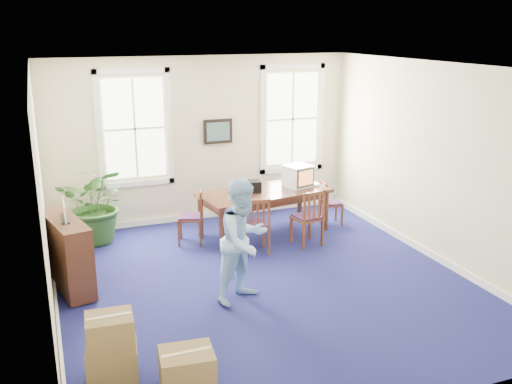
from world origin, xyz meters
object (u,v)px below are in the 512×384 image
object	(u,v)px
credenza	(67,255)
potted_plant	(98,204)
man	(244,241)
cardboard_boxes	(129,339)
chair_near_left	(255,224)
crt_tv	(298,176)
conference_table	(264,212)

from	to	relation	value
credenza	potted_plant	size ratio (longest dim) A/B	0.95
credenza	potted_plant	world-z (taller)	potted_plant
man	potted_plant	distance (m)	3.45
man	cardboard_boxes	xyz separation A→B (m)	(-1.79, -1.23, -0.46)
man	potted_plant	size ratio (longest dim) A/B	1.23
chair_near_left	credenza	bearing A→B (deg)	15.24
cardboard_boxes	credenza	bearing A→B (deg)	101.49
chair_near_left	man	world-z (taller)	man
potted_plant	chair_near_left	bearing A→B (deg)	-30.52
chair_near_left	credenza	distance (m)	3.08
man	potted_plant	world-z (taller)	man
credenza	chair_near_left	bearing A→B (deg)	-6.52
crt_tv	chair_near_left	bearing A→B (deg)	-160.65
crt_tv	man	size ratio (longest dim) A/B	0.28
man	cardboard_boxes	size ratio (longest dim) A/B	1.21
chair_near_left	cardboard_boxes	distance (m)	3.80
chair_near_left	cardboard_boxes	world-z (taller)	chair_near_left
man	cardboard_boxes	distance (m)	2.22
conference_table	potted_plant	world-z (taller)	potted_plant
crt_tv	potted_plant	distance (m)	3.68
conference_table	potted_plant	distance (m)	3.00
conference_table	man	world-z (taller)	man
conference_table	chair_near_left	distance (m)	0.95
conference_table	man	distance (m)	2.74
crt_tv	cardboard_boxes	world-z (taller)	crt_tv
crt_tv	chair_near_left	world-z (taller)	crt_tv
cardboard_boxes	conference_table	bearing A→B (deg)	49.93
conference_table	crt_tv	size ratio (longest dim) A/B	4.86
credenza	cardboard_boxes	xyz separation A→B (m)	(0.50, -2.46, -0.12)
chair_near_left	cardboard_boxes	xyz separation A→B (m)	(-2.56, -2.81, -0.08)
crt_tv	potted_plant	bearing A→B (deg)	154.45
man	crt_tv	bearing A→B (deg)	24.95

